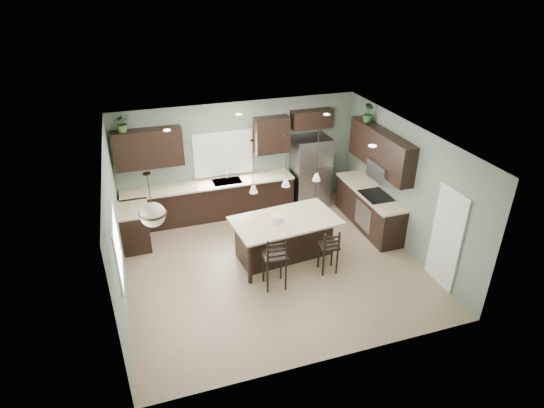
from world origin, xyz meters
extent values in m
plane|color=#9E8466|center=(0.00, 0.00, 0.00)|extent=(6.00, 6.00, 0.00)
cube|color=white|center=(2.98, -1.55, 1.02)|extent=(0.04, 0.82, 2.04)
cube|color=white|center=(-0.40, 2.73, 1.55)|extent=(1.35, 0.02, 1.00)
cube|color=white|center=(-2.98, -0.80, 1.55)|extent=(0.02, 1.10, 1.00)
cube|color=black|center=(-2.70, 1.70, 0.45)|extent=(0.60, 0.90, 0.90)
cube|color=beige|center=(-2.68, 1.70, 0.92)|extent=(0.66, 0.96, 0.04)
cube|color=black|center=(-0.85, 2.45, 0.45)|extent=(4.20, 0.60, 0.90)
cube|color=beige|center=(-0.85, 2.43, 0.92)|extent=(4.20, 0.66, 0.04)
cube|color=gray|center=(-0.40, 2.43, 0.94)|extent=(0.70, 0.45, 0.01)
cylinder|color=silver|center=(-0.40, 2.40, 1.08)|extent=(0.02, 0.02, 0.28)
cube|color=black|center=(-2.15, 2.58, 1.95)|extent=(1.55, 0.34, 0.90)
cube|color=black|center=(0.80, 2.58, 1.95)|extent=(0.85, 0.34, 0.90)
cube|color=black|center=(1.85, 2.58, 2.25)|extent=(1.05, 0.34, 0.45)
cube|color=black|center=(2.70, 0.87, 0.45)|extent=(0.60, 2.35, 0.90)
cube|color=beige|center=(2.68, 0.87, 0.92)|extent=(0.66, 2.35, 0.04)
cube|color=black|center=(2.68, 0.60, 0.94)|extent=(0.58, 0.75, 0.02)
cube|color=gray|center=(2.40, 0.60, 0.45)|extent=(0.01, 0.72, 0.60)
cube|color=black|center=(2.83, 0.87, 1.95)|extent=(0.34, 2.35, 0.90)
cube|color=gray|center=(2.78, 0.60, 1.55)|extent=(0.40, 0.75, 0.40)
cube|color=gray|center=(1.78, 2.37, 0.93)|extent=(0.90, 0.74, 1.85)
cube|color=black|center=(0.34, 0.23, 0.46)|extent=(2.31, 1.46, 0.92)
cylinder|color=silver|center=(0.14, 0.21, 0.99)|extent=(0.24, 0.24, 0.14)
cube|color=black|center=(-0.20, -0.67, 0.60)|extent=(0.47, 0.47, 1.19)
cube|color=black|center=(1.00, -0.53, 0.50)|extent=(0.40, 0.40, 1.01)
imported|color=#355826|center=(-2.63, 2.55, 2.61)|extent=(0.39, 0.34, 0.42)
imported|color=#285123|center=(2.80, 1.51, 2.62)|extent=(0.30, 0.30, 0.44)
plane|color=slate|center=(0.00, 2.75, 1.40)|extent=(6.00, 0.00, 6.00)
plane|color=slate|center=(0.00, -2.75, 1.40)|extent=(6.00, 0.00, 6.00)
plane|color=slate|center=(-3.00, 0.00, 1.40)|extent=(0.00, 5.50, 5.50)
plane|color=slate|center=(3.00, 0.00, 1.40)|extent=(0.00, 5.50, 5.50)
plane|color=white|center=(0.00, 0.00, 2.80)|extent=(6.00, 6.00, 0.00)
camera|label=1|loc=(-2.47, -7.52, 5.68)|focal=30.00mm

